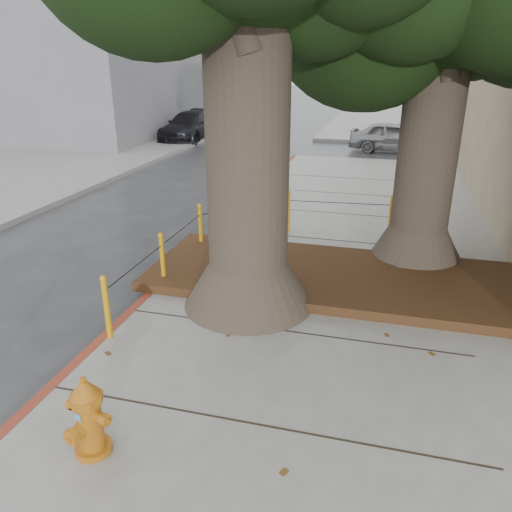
# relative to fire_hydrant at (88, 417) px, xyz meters

# --- Properties ---
(ground) EXTENTS (140.00, 140.00, 0.00)m
(ground) POSITION_rel_fire_hydrant_xyz_m (0.92, 0.80, -0.58)
(ground) COLOR #28282B
(ground) RESTS_ON ground
(sidewalk_far) EXTENTS (16.00, 20.00, 0.15)m
(sidewalk_far) POSITION_rel_fire_hydrant_xyz_m (6.92, 30.80, -0.50)
(sidewalk_far) COLOR slate
(sidewalk_far) RESTS_ON ground
(curb_red) EXTENTS (0.14, 26.00, 0.16)m
(curb_red) POSITION_rel_fire_hydrant_xyz_m (-1.08, 3.30, -0.50)
(curb_red) COLOR maroon
(curb_red) RESTS_ON ground
(planter_bed) EXTENTS (6.40, 2.60, 0.16)m
(planter_bed) POSITION_rel_fire_hydrant_xyz_m (1.82, 4.70, -0.35)
(planter_bed) COLOR black
(planter_bed) RESTS_ON sidewalk_main
(building_far_grey) EXTENTS (12.00, 16.00, 12.00)m
(building_far_grey) POSITION_rel_fire_hydrant_xyz_m (-14.08, 22.80, 5.42)
(building_far_grey) COLOR slate
(building_far_grey) RESTS_ON ground
(building_far_white) EXTENTS (12.00, 18.00, 15.00)m
(building_far_white) POSITION_rel_fire_hydrant_xyz_m (-16.08, 45.80, 6.92)
(building_far_white) COLOR silver
(building_far_white) RESTS_ON ground
(bollard_ring) EXTENTS (3.79, 5.39, 0.95)m
(bollard_ring) POSITION_rel_fire_hydrant_xyz_m (0.06, 5.17, 0.09)
(bollard_ring) COLOR orange
(bollard_ring) RESTS_ON sidewalk_main
(fire_hydrant) EXTENTS (0.47, 0.45, 0.88)m
(fire_hydrant) POSITION_rel_fire_hydrant_xyz_m (0.00, 0.00, 0.00)
(fire_hydrant) COLOR #BB6713
(fire_hydrant) RESTS_ON sidewalk_main
(car_silver) EXTENTS (3.76, 1.64, 1.26)m
(car_silver) POSITION_rel_fire_hydrant_xyz_m (2.66, 18.93, 0.06)
(car_silver) COLOR #95969A
(car_silver) RESTS_ON ground
(car_dark) EXTENTS (1.90, 4.58, 1.32)m
(car_dark) POSITION_rel_fire_hydrant_xyz_m (-6.92, 19.75, 0.09)
(car_dark) COLOR black
(car_dark) RESTS_ON ground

